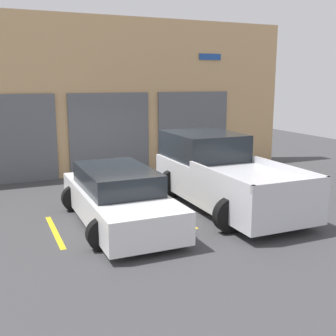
# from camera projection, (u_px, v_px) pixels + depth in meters

# --- Properties ---
(ground_plane) EXTENTS (28.00, 28.00, 0.00)m
(ground_plane) POSITION_uv_depth(u_px,v_px,m) (145.00, 194.00, 12.39)
(ground_plane) COLOR #3D3D3F
(shophouse_building) EXTENTS (13.54, 0.68, 5.41)m
(shophouse_building) POSITION_uv_depth(u_px,v_px,m) (112.00, 98.00, 14.79)
(shophouse_building) COLOR tan
(shophouse_building) RESTS_ON ground
(pickup_truck) EXTENTS (2.54, 5.01, 1.83)m
(pickup_truck) POSITION_uv_depth(u_px,v_px,m) (222.00, 174.00, 11.12)
(pickup_truck) COLOR silver
(pickup_truck) RESTS_ON ground
(sedan_white) EXTENTS (2.15, 4.50, 1.30)m
(sedan_white) POSITION_uv_depth(u_px,v_px,m) (118.00, 197.00, 9.76)
(sedan_white) COLOR white
(sedan_white) RESTS_ON ground
(parking_stripe_far_left) EXTENTS (0.12, 2.20, 0.01)m
(parking_stripe_far_left) POSITION_uv_depth(u_px,v_px,m) (55.00, 232.00, 9.29)
(parking_stripe_far_left) COLOR gold
(parking_stripe_far_left) RESTS_ON ground
(parking_stripe_left) EXTENTS (0.12, 2.20, 0.01)m
(parking_stripe_left) POSITION_uv_depth(u_px,v_px,m) (176.00, 215.00, 10.44)
(parking_stripe_left) COLOR gold
(parking_stripe_left) RESTS_ON ground
(parking_stripe_centre) EXTENTS (0.12, 2.20, 0.01)m
(parking_stripe_centre) POSITION_uv_depth(u_px,v_px,m) (273.00, 202.00, 11.58)
(parking_stripe_centre) COLOR gold
(parking_stripe_centre) RESTS_ON ground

